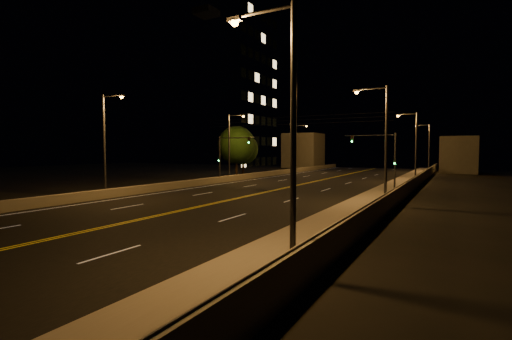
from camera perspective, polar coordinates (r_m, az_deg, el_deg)
The scene contains 23 objects.
ground at distance 18.93m, azimuth -33.85°, elevation -10.00°, with size 160.00×160.00×0.00m, color black.
road at distance 33.10m, azimuth -1.38°, elevation -4.06°, with size 18.00×120.00×0.02m, color black.
sidewalk at distance 29.26m, azimuth 17.32°, elevation -4.86°, with size 3.60×120.00×0.30m, color gray.
curb at distance 29.69m, azimuth 13.77°, elevation -4.84°, with size 0.14×120.00×0.15m, color gray.
parapet_wall at distance 28.91m, azimuth 20.56°, elevation -3.71°, with size 0.30×120.00×1.00m, color gray.
jersey_barrier at distance 38.93m, azimuth -14.10°, elevation -2.51°, with size 0.45×120.00×0.79m, color gray.
distant_building_right at distance 77.53m, azimuth 28.71°, elevation 2.08°, with size 6.00×10.00×6.58m, color gray.
distant_building_left at distance 89.09m, azimuth 7.31°, elevation 2.99°, with size 8.00×8.00×8.07m, color gray.
parapet_rail at distance 28.85m, azimuth 20.58°, elevation -2.67°, with size 0.06×0.06×120.00m, color black.
lane_markings at distance 33.04m, azimuth -1.44°, elevation -4.05°, with size 17.32×116.00×0.00m.
streetlight_0 at distance 12.10m, azimuth 4.53°, elevation 7.77°, with size 2.55×0.28×8.81m.
streetlight_1 at distance 28.80m, azimuth 18.84°, elevation 4.88°, with size 2.55×0.28×8.81m.
streetlight_2 at distance 50.49m, azimuth 23.10°, elevation 3.95°, with size 2.55×0.28×8.81m.
streetlight_3 at distance 73.73m, azimuth 24.87°, elevation 3.55°, with size 2.55×0.28×8.81m.
streetlight_4 at distance 34.12m, azimuth -22.02°, elevation 4.51°, with size 2.55×0.28×8.81m.
streetlight_5 at distance 49.03m, azimuth -3.88°, elevation 4.22°, with size 2.55×0.28×8.81m.
streetlight_6 at distance 69.15m, azimuth 6.26°, elevation 3.87°, with size 2.55×0.28×8.81m.
traffic_signal_right at distance 39.05m, azimuth 19.12°, elevation 2.30°, with size 5.11×0.31×5.82m.
traffic_signal_left at distance 46.03m, azimuth -4.56°, elevation 2.55°, with size 5.11×0.31×5.82m.
overhead_wires at distance 41.48m, azimuth 5.25°, elevation 7.60°, with size 22.00×0.03×0.83m.
building_tower at distance 75.46m, azimuth -7.58°, elevation 11.54°, with size 24.00×15.00×31.69m.
tree_0 at distance 56.92m, azimuth -3.05°, elevation 3.88°, with size 5.78×5.78×7.83m.
tree_1 at distance 61.12m, azimuth -2.01°, elevation 3.22°, with size 5.01×5.01×6.79m.
Camera 1 is at (16.45, -8.44, 4.11)m, focal length 26.00 mm.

